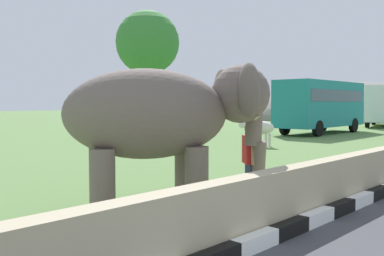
{
  "coord_description": "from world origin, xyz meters",
  "views": [
    {
      "loc": [
        -3.93,
        -0.1,
        2.07
      ],
      "look_at": [
        1.99,
        5.52,
        1.6
      ],
      "focal_mm": 40.53,
      "sensor_mm": 36.0,
      "label": 1
    }
  ],
  "objects": [
    {
      "name": "hill_east",
      "position": [
        55.0,
        25.2,
        0.0
      ],
      "size": [
        35.51,
        28.4,
        9.88
      ],
      "color": "slate",
      "rests_on": "ground_plane"
    },
    {
      "name": "elephant",
      "position": [
        1.7,
        5.93,
        1.83
      ],
      "size": [
        3.95,
        3.53,
        2.83
      ],
      "color": "#6C5C57",
      "rests_on": "ground_plane"
    },
    {
      "name": "barrier_parapet",
      "position": [
        2.0,
        3.66,
        0.5
      ],
      "size": [
        28.0,
        0.36,
        1.0
      ],
      "primitive_type": "cube",
      "color": "tan",
      "rests_on": "ground_plane"
    },
    {
      "name": "person_handler",
      "position": [
        3.38,
        5.19,
        0.93
      ],
      "size": [
        0.49,
        0.56,
        1.66
      ],
      "color": "navy",
      "rests_on": "ground_plane"
    },
    {
      "name": "bus_teal",
      "position": [
        23.36,
        13.76,
        2.08
      ],
      "size": [
        8.6,
        2.72,
        3.5
      ],
      "color": "teal",
      "rests_on": "ground_plane"
    },
    {
      "name": "tree_distant",
      "position": [
        12.41,
        18.92,
        5.47
      ],
      "size": [
        3.63,
        3.63,
        7.33
      ],
      "color": "brown",
      "rests_on": "ground_plane"
    },
    {
      "name": "cow_near",
      "position": [
        13.18,
        11.78,
        0.87
      ],
      "size": [
        0.77,
        1.92,
        1.23
      ],
      "color": "beige",
      "rests_on": "ground_plane"
    }
  ]
}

